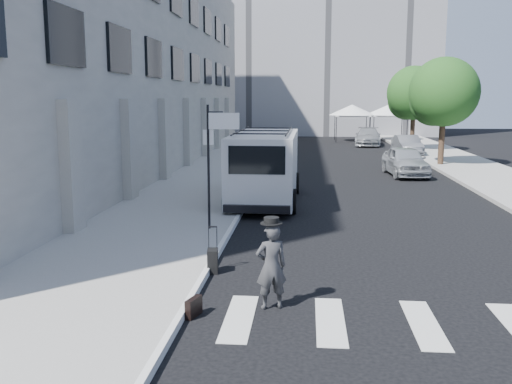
% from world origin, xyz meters
% --- Properties ---
extents(ground, '(120.00, 120.00, 0.00)m').
position_xyz_m(ground, '(0.00, 0.00, 0.00)').
color(ground, black).
rests_on(ground, ground).
extents(sidewalk_left, '(4.50, 48.00, 0.15)m').
position_xyz_m(sidewalk_left, '(-4.25, 16.00, 0.07)').
color(sidewalk_left, gray).
rests_on(sidewalk_left, ground).
extents(sidewalk_right, '(4.00, 56.00, 0.15)m').
position_xyz_m(sidewalk_right, '(9.00, 20.00, 0.07)').
color(sidewalk_right, gray).
rests_on(sidewalk_right, ground).
extents(building_left, '(10.00, 44.00, 12.00)m').
position_xyz_m(building_left, '(-11.50, 18.00, 6.00)').
color(building_left, gray).
rests_on(building_left, ground).
extents(building_far, '(22.00, 12.00, 25.00)m').
position_xyz_m(building_far, '(2.00, 50.00, 12.50)').
color(building_far, slate).
rests_on(building_far, ground).
extents(sign_pole, '(1.03, 0.07, 3.50)m').
position_xyz_m(sign_pole, '(-2.36, 3.20, 2.65)').
color(sign_pole, black).
rests_on(sign_pole, sidewalk_left).
extents(tree_near, '(3.80, 3.83, 6.03)m').
position_xyz_m(tree_near, '(7.50, 20.15, 3.97)').
color(tree_near, black).
rests_on(tree_near, ground).
extents(tree_far, '(3.80, 3.83, 6.03)m').
position_xyz_m(tree_far, '(7.50, 29.15, 3.97)').
color(tree_far, black).
rests_on(tree_far, ground).
extents(tent_left, '(4.00, 4.00, 3.20)m').
position_xyz_m(tent_left, '(4.00, 38.00, 2.71)').
color(tent_left, black).
rests_on(tent_left, ground).
extents(tent_right, '(4.00, 4.00, 3.20)m').
position_xyz_m(tent_right, '(7.20, 38.50, 2.71)').
color(tent_right, black).
rests_on(tent_right, ground).
extents(businessman, '(0.68, 0.55, 1.60)m').
position_xyz_m(businessman, '(-0.47, -2.47, 0.80)').
color(businessman, '#323234').
rests_on(businessman, ground).
extents(briefcase, '(0.25, 0.46, 0.34)m').
position_xyz_m(briefcase, '(-1.82, -3.00, 0.17)').
color(briefcase, black).
rests_on(briefcase, ground).
extents(suitcase, '(0.27, 0.39, 1.02)m').
position_xyz_m(suitcase, '(-1.90, -0.43, 0.27)').
color(suitcase, black).
rests_on(suitcase, ground).
extents(cargo_van, '(2.48, 6.87, 2.55)m').
position_xyz_m(cargo_van, '(-1.39, 8.42, 1.31)').
color(cargo_van, silver).
rests_on(cargo_van, ground).
extents(parked_car_a, '(2.05, 4.42, 1.46)m').
position_xyz_m(parked_car_a, '(5.00, 16.08, 0.73)').
color(parked_car_a, '#9B9FA3').
rests_on(parked_car_a, ground).
extents(parked_car_b, '(1.60, 4.12, 1.34)m').
position_xyz_m(parked_car_b, '(6.80, 26.17, 0.67)').
color(parked_car_b, '#595B61').
rests_on(parked_car_b, ground).
extents(parked_car_c, '(2.49, 5.02, 1.40)m').
position_xyz_m(parked_car_c, '(5.00, 33.84, 0.70)').
color(parked_car_c, gray).
rests_on(parked_car_c, ground).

